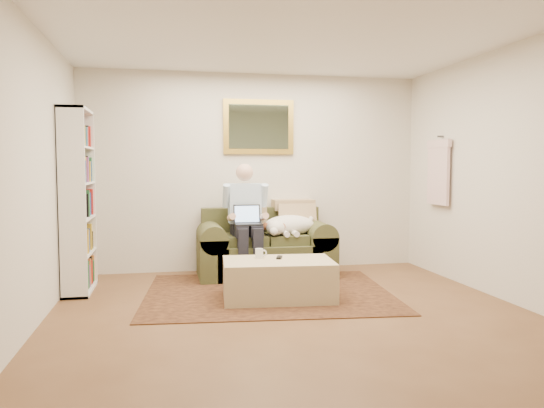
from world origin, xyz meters
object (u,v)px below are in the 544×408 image
object	(u,v)px
sofa	(265,253)
seated_man	(247,221)
bookshelf	(78,201)
laptop	(248,219)
ottoman	(278,280)
coffee_mug	(259,253)
sleeping_dog	(290,225)

from	to	relation	value
sofa	seated_man	xyz separation A→B (m)	(-0.25, -0.15, 0.42)
seated_man	bookshelf	bearing A→B (deg)	-171.46
laptop	ottoman	bearing A→B (deg)	-80.60
ottoman	coffee_mug	distance (m)	0.35
sofa	seated_man	bearing A→B (deg)	-148.55
sofa	bookshelf	distance (m)	2.32
seated_man	sleeping_dog	size ratio (longest dim) A/B	2.04
laptop	sleeping_dog	world-z (taller)	laptop
seated_man	coffee_mug	size ratio (longest dim) A/B	14.12
laptop	coffee_mug	xyz separation A→B (m)	(-0.00, -0.84, -0.28)
sofa	bookshelf	world-z (taller)	bookshelf
laptop	sleeping_dog	xyz separation A→B (m)	(0.55, 0.13, -0.10)
seated_man	laptop	world-z (taller)	seated_man
ottoman	sofa	bearing A→B (deg)	85.94
coffee_mug	bookshelf	xyz separation A→B (m)	(-1.91, 0.62, 0.54)
sofa	seated_man	size ratio (longest dim) A/B	1.19
ottoman	coffee_mug	xyz separation A→B (m)	(-0.17, 0.16, 0.25)
sofa	coffee_mug	distance (m)	1.10
bookshelf	coffee_mug	bearing A→B (deg)	-17.86
laptop	seated_man	bearing A→B (deg)	90.00
seated_man	laptop	distance (m)	0.07
sofa	sleeping_dog	distance (m)	0.47
sofa	sleeping_dog	world-z (taller)	sofa
laptop	ottoman	size ratio (longest dim) A/B	0.29
ottoman	bookshelf	world-z (taller)	bookshelf
coffee_mug	seated_man	bearing A→B (deg)	89.69
laptop	coffee_mug	distance (m)	0.88
sofa	laptop	bearing A→B (deg)	-138.98
sleeping_dog	ottoman	bearing A→B (deg)	-108.88
sleeping_dog	seated_man	bearing A→B (deg)	-172.87
seated_man	bookshelf	xyz separation A→B (m)	(-1.91, -0.29, 0.29)
laptop	bookshelf	bearing A→B (deg)	-173.37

